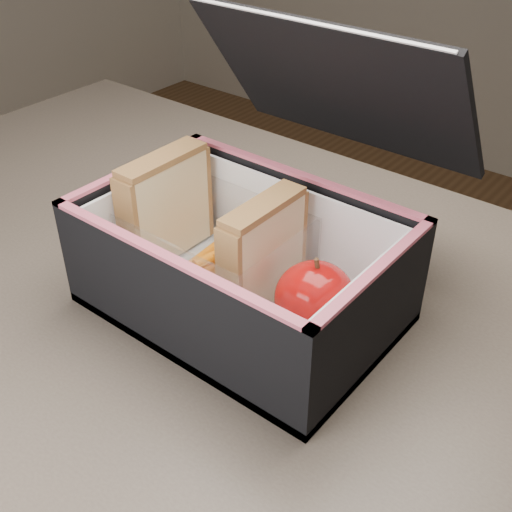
# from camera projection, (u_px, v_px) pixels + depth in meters

# --- Properties ---
(kitchen_table) EXTENTS (1.20, 0.80, 0.75)m
(kitchen_table) POSITION_uv_depth(u_px,v_px,m) (196.00, 374.00, 0.70)
(kitchen_table) COLOR brown
(kitchen_table) RESTS_ON ground
(lunch_bag) EXTENTS (0.30, 0.31, 0.27)m
(lunch_bag) POSITION_uv_depth(u_px,v_px,m) (245.00, 255.00, 0.62)
(lunch_bag) COLOR black
(lunch_bag) RESTS_ON kitchen_table
(plastic_tub) EXTENTS (0.18, 0.13, 0.07)m
(plastic_tub) POSITION_uv_depth(u_px,v_px,m) (213.00, 246.00, 0.66)
(plastic_tub) COLOR white
(plastic_tub) RESTS_ON lunch_bag
(sandwich_left) EXTENTS (0.03, 0.10, 0.12)m
(sandwich_left) POSITION_uv_depth(u_px,v_px,m) (166.00, 206.00, 0.68)
(sandwich_left) COLOR #DEBD87
(sandwich_left) RESTS_ON plastic_tub
(sandwich_right) EXTENTS (0.03, 0.10, 0.11)m
(sandwich_right) POSITION_uv_depth(u_px,v_px,m) (263.00, 252.00, 0.61)
(sandwich_right) COLOR #DEBD87
(sandwich_right) RESTS_ON plastic_tub
(carrot_sticks) EXTENTS (0.05, 0.13, 0.03)m
(carrot_sticks) POSITION_uv_depth(u_px,v_px,m) (219.00, 259.00, 0.67)
(carrot_sticks) COLOR orange
(carrot_sticks) RESTS_ON plastic_tub
(paper_napkin) EXTENTS (0.09, 0.09, 0.01)m
(paper_napkin) POSITION_uv_depth(u_px,v_px,m) (314.00, 325.00, 0.61)
(paper_napkin) COLOR white
(paper_napkin) RESTS_ON lunch_bag
(red_apple) EXTENTS (0.09, 0.09, 0.08)m
(red_apple) POSITION_uv_depth(u_px,v_px,m) (315.00, 298.00, 0.58)
(red_apple) COLOR maroon
(red_apple) RESTS_ON paper_napkin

